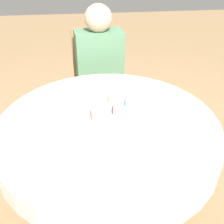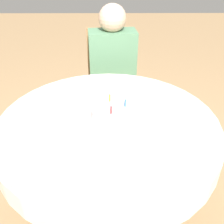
% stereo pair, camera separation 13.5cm
% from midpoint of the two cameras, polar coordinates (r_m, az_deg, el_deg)
% --- Properties ---
extents(ground_plane, '(12.00, 12.00, 0.00)m').
position_cam_midpoint_polar(ground_plane, '(1.88, 1.49, -20.30)').
color(ground_plane, '#A37F56').
extents(dining_table, '(1.18, 1.18, 0.73)m').
position_cam_midpoint_polar(dining_table, '(1.43, 1.86, -4.54)').
color(dining_table, silver).
rests_on(dining_table, ground_plane).
extents(chair, '(0.49, 0.49, 0.92)m').
position_cam_midpoint_polar(chair, '(2.34, 1.53, 6.80)').
color(chair, '#A37A4C').
rests_on(chair, ground_plane).
extents(person, '(0.39, 0.32, 1.15)m').
position_cam_midpoint_polar(person, '(2.17, 1.94, 10.48)').
color(person, '#DBB293').
rests_on(person, ground_plane).
extents(birthday_cake, '(0.26, 0.26, 0.12)m').
position_cam_midpoint_polar(birthday_cake, '(1.35, 3.76, -0.45)').
color(birthday_cake, silver).
rests_on(birthday_cake, dining_table).
extents(drinking_glass, '(0.08, 0.08, 0.13)m').
position_cam_midpoint_polar(drinking_glass, '(1.31, -7.18, -0.55)').
color(drinking_glass, silver).
rests_on(drinking_glass, dining_table).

